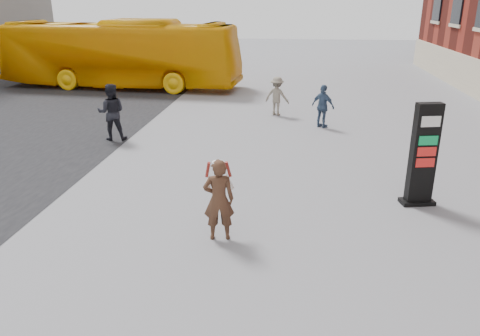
# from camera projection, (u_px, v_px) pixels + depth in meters

# --- Properties ---
(ground) EXTENTS (100.00, 100.00, 0.00)m
(ground) POSITION_uv_depth(u_px,v_px,m) (259.00, 232.00, 9.72)
(ground) COLOR #9E9EA3
(info_pylon) EXTENTS (0.84, 0.54, 2.42)m
(info_pylon) POSITION_uv_depth(u_px,v_px,m) (423.00, 155.00, 10.68)
(info_pylon) COLOR black
(info_pylon) RESTS_ON ground
(woman) EXTENTS (0.71, 0.67, 1.69)m
(woman) POSITION_uv_depth(u_px,v_px,m) (219.00, 199.00, 9.21)
(woman) COLOR #432B19
(woman) RESTS_ON ground
(bus) EXTENTS (13.04, 3.95, 3.58)m
(bus) POSITION_uv_depth(u_px,v_px,m) (120.00, 54.00, 25.05)
(bus) COLOR #E7A207
(bus) RESTS_ON road
(pedestrian_a) EXTENTS (1.08, 0.94, 1.92)m
(pedestrian_a) POSITION_uv_depth(u_px,v_px,m) (111.00, 112.00, 15.82)
(pedestrian_a) COLOR black
(pedestrian_a) RESTS_ON ground
(pedestrian_b) EXTENTS (1.16, 0.89, 1.59)m
(pedestrian_b) POSITION_uv_depth(u_px,v_px,m) (277.00, 96.00, 19.30)
(pedestrian_b) COLOR gray
(pedestrian_b) RESTS_ON ground
(pedestrian_c) EXTENTS (1.00, 0.86, 1.61)m
(pedestrian_c) POSITION_uv_depth(u_px,v_px,m) (323.00, 106.00, 17.40)
(pedestrian_c) COLOR #394F6C
(pedestrian_c) RESTS_ON ground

